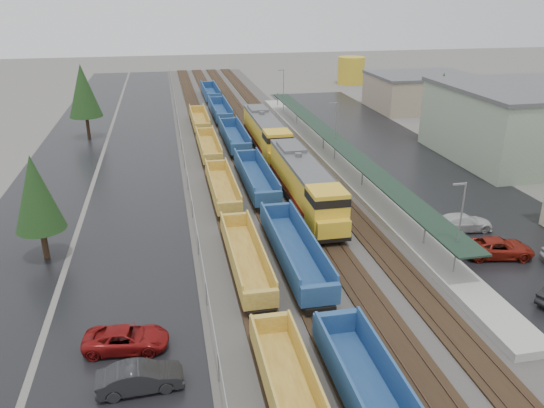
{
  "coord_description": "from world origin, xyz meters",
  "views": [
    {
      "loc": [
        -11.39,
        -12.44,
        20.83
      ],
      "look_at": [
        -2.09,
        33.26,
        2.0
      ],
      "focal_mm": 35.0,
      "sensor_mm": 36.0,
      "label": 1
    }
  ],
  "objects_px": {
    "parked_car_west_c": "(126,339)",
    "parked_car_east_b": "(498,248)",
    "well_string_blue": "(256,178)",
    "storage_tank": "(351,70)",
    "locomotive_lead": "(305,184)",
    "locomotive_trail": "(266,133)",
    "well_string_yellow": "(232,218)",
    "parked_car_west_b": "(140,378)",
    "parked_car_east_c": "(463,223)"
  },
  "relations": [
    {
      "from": "well_string_blue",
      "to": "parked_car_east_c",
      "type": "height_order",
      "value": "well_string_blue"
    },
    {
      "from": "parked_car_west_c",
      "to": "parked_car_east_b",
      "type": "xyz_separation_m",
      "value": [
        29.97,
        6.57,
        0.07
      ]
    },
    {
      "from": "well_string_blue",
      "to": "parked_car_east_c",
      "type": "xyz_separation_m",
      "value": [
        16.99,
        -14.89,
        -0.44
      ]
    },
    {
      "from": "parked_car_west_b",
      "to": "locomotive_trail",
      "type": "bearing_deg",
      "value": -22.29
    },
    {
      "from": "storage_tank",
      "to": "parked_car_east_b",
      "type": "xyz_separation_m",
      "value": [
        -17.55,
        -87.18,
        -2.35
      ]
    },
    {
      "from": "well_string_yellow",
      "to": "well_string_blue",
      "type": "bearing_deg",
      "value": 68.63
    },
    {
      "from": "well_string_yellow",
      "to": "parked_car_west_b",
      "type": "height_order",
      "value": "well_string_yellow"
    },
    {
      "from": "locomotive_trail",
      "to": "parked_car_east_c",
      "type": "xyz_separation_m",
      "value": [
        12.99,
        -29.47,
        -1.76
      ]
    },
    {
      "from": "locomotive_trail",
      "to": "storage_tank",
      "type": "distance_m",
      "value": 60.7
    },
    {
      "from": "locomotive_trail",
      "to": "well_string_yellow",
      "type": "distance_m",
      "value": 26.1
    },
    {
      "from": "well_string_blue",
      "to": "parked_car_west_c",
      "type": "xyz_separation_m",
      "value": [
        -12.81,
        -26.82,
        -0.51
      ]
    },
    {
      "from": "locomotive_trail",
      "to": "locomotive_lead",
      "type": "bearing_deg",
      "value": -90.0
    },
    {
      "from": "well_string_blue",
      "to": "parked_car_west_b",
      "type": "height_order",
      "value": "well_string_blue"
    },
    {
      "from": "storage_tank",
      "to": "parked_car_east_b",
      "type": "bearing_deg",
      "value": -101.38
    },
    {
      "from": "parked_car_west_c",
      "to": "locomotive_lead",
      "type": "bearing_deg",
      "value": -33.15
    },
    {
      "from": "storage_tank",
      "to": "parked_car_east_b",
      "type": "height_order",
      "value": "storage_tank"
    },
    {
      "from": "locomotive_lead",
      "to": "parked_car_east_c",
      "type": "distance_m",
      "value": 15.61
    },
    {
      "from": "parked_car_west_b",
      "to": "parked_car_west_c",
      "type": "bearing_deg",
      "value": 10.54
    },
    {
      "from": "storage_tank",
      "to": "well_string_blue",
      "type": "bearing_deg",
      "value": -117.41
    },
    {
      "from": "well_string_yellow",
      "to": "parked_car_east_b",
      "type": "height_order",
      "value": "well_string_yellow"
    },
    {
      "from": "locomotive_lead",
      "to": "well_string_blue",
      "type": "height_order",
      "value": "locomotive_lead"
    },
    {
      "from": "well_string_blue",
      "to": "parked_car_east_b",
      "type": "bearing_deg",
      "value": -49.73
    },
    {
      "from": "well_string_yellow",
      "to": "parked_car_east_c",
      "type": "height_order",
      "value": "well_string_yellow"
    },
    {
      "from": "locomotive_lead",
      "to": "storage_tank",
      "type": "height_order",
      "value": "storage_tank"
    },
    {
      "from": "well_string_yellow",
      "to": "parked_car_west_b",
      "type": "relative_size",
      "value": 20.13
    },
    {
      "from": "well_string_blue",
      "to": "parked_car_east_b",
      "type": "relative_size",
      "value": 21.78
    },
    {
      "from": "parked_car_east_b",
      "to": "parked_car_west_b",
      "type": "bearing_deg",
      "value": 120.73
    },
    {
      "from": "locomotive_lead",
      "to": "locomotive_trail",
      "type": "relative_size",
      "value": 1.0
    },
    {
      "from": "locomotive_trail",
      "to": "parked_car_east_c",
      "type": "bearing_deg",
      "value": -66.21
    },
    {
      "from": "well_string_blue",
      "to": "parked_car_west_b",
      "type": "xyz_separation_m",
      "value": [
        -11.88,
        -30.72,
        -0.45
      ]
    },
    {
      "from": "locomotive_trail",
      "to": "parked_car_east_b",
      "type": "height_order",
      "value": "locomotive_trail"
    },
    {
      "from": "parked_car_east_c",
      "to": "parked_car_west_c",
      "type": "bearing_deg",
      "value": 114.68
    },
    {
      "from": "well_string_yellow",
      "to": "parked_car_west_c",
      "type": "xyz_separation_m",
      "value": [
        -8.81,
        -16.6,
        -0.4
      ]
    },
    {
      "from": "well_string_yellow",
      "to": "storage_tank",
      "type": "xyz_separation_m",
      "value": [
        38.71,
        77.16,
        2.03
      ]
    },
    {
      "from": "locomotive_trail",
      "to": "well_string_blue",
      "type": "relative_size",
      "value": 0.17
    },
    {
      "from": "locomotive_lead",
      "to": "well_string_yellow",
      "type": "xyz_separation_m",
      "value": [
        -8.0,
        -3.81,
        -1.43
      ]
    },
    {
      "from": "locomotive_trail",
      "to": "well_string_yellow",
      "type": "bearing_deg",
      "value": -107.87
    },
    {
      "from": "parked_car_west_b",
      "to": "storage_tank",
      "type": "bearing_deg",
      "value": -28.47
    },
    {
      "from": "locomotive_trail",
      "to": "well_string_blue",
      "type": "distance_m",
      "value": 15.18
    },
    {
      "from": "locomotive_lead",
      "to": "well_string_blue",
      "type": "distance_m",
      "value": 7.68
    },
    {
      "from": "locomotive_trail",
      "to": "well_string_yellow",
      "type": "relative_size",
      "value": 0.22
    },
    {
      "from": "locomotive_lead",
      "to": "parked_car_west_c",
      "type": "bearing_deg",
      "value": -129.49
    },
    {
      "from": "parked_car_east_b",
      "to": "well_string_yellow",
      "type": "bearing_deg",
      "value": 75.55
    },
    {
      "from": "well_string_blue",
      "to": "storage_tank",
      "type": "bearing_deg",
      "value": 62.59
    },
    {
      "from": "parked_car_west_b",
      "to": "parked_car_west_c",
      "type": "height_order",
      "value": "parked_car_west_b"
    },
    {
      "from": "locomotive_lead",
      "to": "parked_car_west_c",
      "type": "height_order",
      "value": "locomotive_lead"
    },
    {
      "from": "parked_car_west_b",
      "to": "parked_car_east_c",
      "type": "height_order",
      "value": "parked_car_east_c"
    },
    {
      "from": "well_string_blue",
      "to": "storage_tank",
      "type": "height_order",
      "value": "storage_tank"
    },
    {
      "from": "locomotive_trail",
      "to": "storage_tank",
      "type": "height_order",
      "value": "storage_tank"
    },
    {
      "from": "parked_car_west_b",
      "to": "parked_car_east_c",
      "type": "relative_size",
      "value": 0.87
    }
  ]
}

